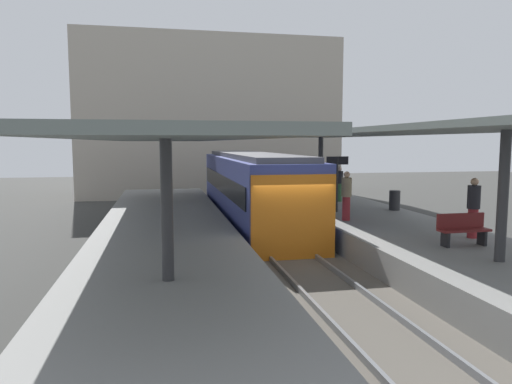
{
  "coord_description": "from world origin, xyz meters",
  "views": [
    {
      "loc": [
        -3.88,
        -14.22,
        3.75
      ],
      "look_at": [
        -0.36,
        3.2,
        1.87
      ],
      "focal_mm": 32.76,
      "sensor_mm": 36.0,
      "label": 1
    }
  ],
  "objects": [
    {
      "name": "litter_bin",
      "position": [
        5.45,
        3.25,
        1.4
      ],
      "size": [
        0.44,
        0.44,
        0.8
      ],
      "primitive_type": "cylinder",
      "color": "#2D2D30",
      "rests_on": "platform_right"
    },
    {
      "name": "station_building_backdrop",
      "position": [
        -0.4,
        20.0,
        5.5
      ],
      "size": [
        18.0,
        6.0,
        11.0
      ],
      "primitive_type": "cube",
      "color": "#A89E8E",
      "rests_on": "ground_plane"
    },
    {
      "name": "platform_right",
      "position": [
        3.8,
        0.0,
        0.5
      ],
      "size": [
        4.4,
        28.0,
        1.0
      ],
      "primitive_type": "cube",
      "color": "gray",
      "rests_on": "ground_plane"
    },
    {
      "name": "rail_far_side",
      "position": [
        0.72,
        0.0,
        0.27
      ],
      "size": [
        0.08,
        28.0,
        0.14
      ],
      "primitive_type": "cube",
      "color": "slate",
      "rests_on": "track_ballast"
    },
    {
      "name": "platform_sign",
      "position": [
        2.93,
        3.24,
        2.62
      ],
      "size": [
        0.9,
        0.08,
        2.21
      ],
      "color": "#262628",
      "rests_on": "platform_right"
    },
    {
      "name": "passenger_far_end",
      "position": [
        4.27,
        6.39,
        1.85
      ],
      "size": [
        0.36,
        0.36,
        1.65
      ],
      "color": "#386B3D",
      "rests_on": "platform_right"
    },
    {
      "name": "passenger_mid_platform",
      "position": [
        4.93,
        -2.37,
        1.91
      ],
      "size": [
        0.36,
        0.36,
        1.75
      ],
      "color": "maroon",
      "rests_on": "platform_right"
    },
    {
      "name": "passenger_near_bench",
      "position": [
        2.51,
        1.24,
        1.91
      ],
      "size": [
        0.36,
        0.36,
        1.75
      ],
      "color": "maroon",
      "rests_on": "platform_right"
    },
    {
      "name": "platform_bench",
      "position": [
        4.0,
        -3.23,
        1.46
      ],
      "size": [
        1.4,
        0.41,
        0.86
      ],
      "color": "black",
      "rests_on": "platform_right"
    },
    {
      "name": "commuter_train",
      "position": [
        0.0,
        5.95,
        1.73
      ],
      "size": [
        2.78,
        13.51,
        3.1
      ],
      "color": "#38428C",
      "rests_on": "track_ballast"
    },
    {
      "name": "platform_left",
      "position": [
        -3.8,
        0.0,
        0.5
      ],
      "size": [
        4.4,
        28.0,
        1.0
      ],
      "primitive_type": "cube",
      "color": "gray",
      "rests_on": "ground_plane"
    },
    {
      "name": "ground_plane",
      "position": [
        0.0,
        0.0,
        0.0
      ],
      "size": [
        80.0,
        80.0,
        0.0
      ],
      "primitive_type": "plane",
      "color": "#383835"
    },
    {
      "name": "canopy_right",
      "position": [
        3.8,
        1.4,
        4.09
      ],
      "size": [
        4.18,
        21.0,
        3.2
      ],
      "color": "#333335",
      "rests_on": "platform_right"
    },
    {
      "name": "rail_near_side",
      "position": [
        -0.72,
        0.0,
        0.27
      ],
      "size": [
        0.08,
        28.0,
        0.14
      ],
      "primitive_type": "cube",
      "color": "slate",
      "rests_on": "track_ballast"
    },
    {
      "name": "canopy_left",
      "position": [
        -3.8,
        1.4,
        3.88
      ],
      "size": [
        4.18,
        21.0,
        2.99
      ],
      "color": "#333335",
      "rests_on": "platform_left"
    },
    {
      "name": "track_ballast",
      "position": [
        0.0,
        0.0,
        0.1
      ],
      "size": [
        3.2,
        28.0,
        0.2
      ],
      "primitive_type": "cube",
      "color": "#59544C",
      "rests_on": "ground_plane"
    }
  ]
}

